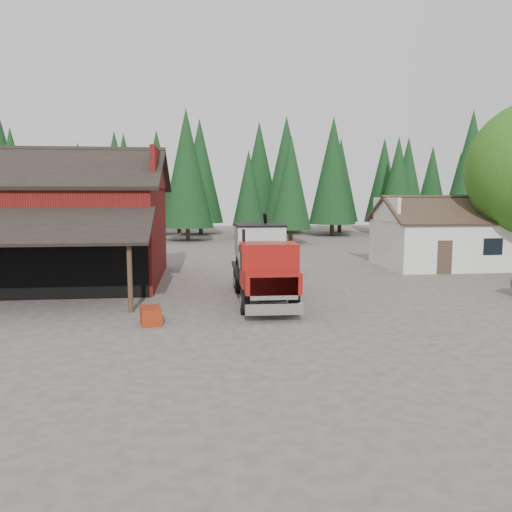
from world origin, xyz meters
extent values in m
plane|color=#4E433E|center=(0.00, 0.00, 0.00)|extent=(120.00, 120.00, 0.00)
cube|color=#611510|center=(-11.00, 10.00, 2.50)|extent=(12.00, 10.00, 5.00)
cube|color=black|center=(-11.00, 7.50, 6.00)|extent=(12.80, 5.53, 2.35)
cube|color=black|center=(-11.00, 12.50, 6.00)|extent=(12.80, 5.53, 2.35)
cube|color=#611510|center=(-5.00, 10.00, 6.00)|extent=(0.25, 7.00, 2.00)
cylinder|color=#382619|center=(-5.60, 2.10, 1.40)|extent=(0.20, 0.20, 2.80)
cube|color=black|center=(-11.00, 4.95, 2.00)|extent=(11.70, 0.08, 3.90)
cube|color=silver|center=(13.00, 13.00, 1.50)|extent=(8.00, 6.00, 3.00)
cube|color=#38281E|center=(13.00, 11.50, 3.75)|extent=(8.60, 3.42, 1.80)
cube|color=#38281E|center=(13.00, 14.50, 3.75)|extent=(8.60, 3.42, 1.80)
cube|color=silver|center=(9.00, 13.00, 3.75)|extent=(0.20, 4.20, 1.50)
cube|color=silver|center=(17.00, 13.00, 3.75)|extent=(0.20, 4.20, 1.50)
cube|color=#38281E|center=(11.50, 9.98, 1.00)|extent=(0.90, 0.06, 2.00)
cube|color=black|center=(14.50, 9.98, 1.60)|extent=(1.20, 0.06, 1.00)
sphere|color=#2A5B14|center=(15.80, 10.80, 5.00)|extent=(4.40, 4.40, 4.40)
cylinder|color=#382619|center=(6.00, 30.00, 0.80)|extent=(0.44, 0.44, 1.60)
cone|color=black|center=(6.00, 30.00, 5.90)|extent=(3.96, 3.96, 9.00)
cylinder|color=#382619|center=(22.00, 26.00, 0.80)|extent=(0.44, 0.44, 1.60)
cone|color=black|center=(22.00, 26.00, 6.90)|extent=(4.84, 4.84, 11.00)
cylinder|color=#382619|center=(-4.00, 34.00, 0.80)|extent=(0.44, 0.44, 1.60)
cone|color=black|center=(-4.00, 34.00, 7.40)|extent=(5.28, 5.28, 12.00)
cylinder|color=black|center=(-1.14, 1.25, 0.51)|extent=(0.35, 1.02, 1.02)
cylinder|color=black|center=(0.80, 1.21, 0.51)|extent=(0.35, 1.02, 1.02)
cylinder|color=black|center=(-1.04, 5.69, 0.51)|extent=(0.35, 1.02, 1.02)
cylinder|color=black|center=(0.90, 5.64, 0.51)|extent=(0.35, 1.02, 1.02)
cylinder|color=black|center=(-1.01, 6.98, 0.51)|extent=(0.35, 1.02, 1.02)
cylinder|color=black|center=(0.93, 6.94, 0.51)|extent=(0.35, 1.02, 1.02)
cube|color=black|center=(-0.10, 4.18, 0.88)|extent=(1.19, 7.97, 0.37)
cube|color=silver|center=(-0.20, -0.21, 0.51)|extent=(2.13, 0.21, 0.42)
cube|color=silver|center=(-0.20, -0.11, 1.25)|extent=(1.76, 0.13, 0.83)
cube|color=maroon|center=(-0.19, 0.44, 1.39)|extent=(2.11, 1.25, 0.79)
cube|color=maroon|center=(-0.16, 1.64, 1.90)|extent=(2.25, 1.62, 1.71)
cube|color=black|center=(-0.18, 0.90, 2.17)|extent=(1.94, 0.12, 0.83)
cylinder|color=black|center=(-1.07, 2.50, 2.40)|extent=(0.13, 0.13, 1.66)
cube|color=black|center=(-0.14, 2.57, 1.85)|extent=(2.27, 0.16, 1.48)
cube|color=black|center=(-0.08, 5.48, 1.13)|extent=(2.48, 5.41, 0.15)
cube|color=beige|center=(-0.08, 5.48, 2.50)|extent=(2.19, 3.10, 1.48)
cone|color=beige|center=(-0.08, 5.48, 1.57)|extent=(2.08, 2.08, 0.65)
cube|color=black|center=(-0.08, 5.48, 3.25)|extent=(2.29, 3.19, 0.07)
cylinder|color=black|center=(0.51, 6.76, 2.40)|extent=(0.73, 2.01, 2.82)
cube|color=maroon|center=(-0.58, 7.71, 1.39)|extent=(0.57, 0.75, 0.42)
cylinder|color=silver|center=(0.91, 2.22, 0.79)|extent=(0.54, 0.94, 0.52)
cube|color=maroon|center=(-4.64, 0.17, 0.30)|extent=(0.89, 1.21, 0.60)
camera|label=1|loc=(-2.89, -17.69, 4.57)|focal=35.00mm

